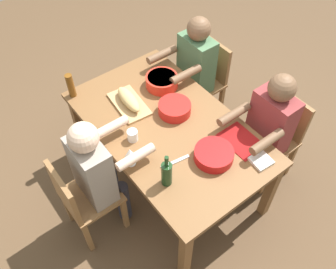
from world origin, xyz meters
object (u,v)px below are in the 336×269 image
Objects in this scene: chair_near_center at (81,198)px; serving_bowl_fruit at (214,154)px; serving_bowl_salad at (175,108)px; cutting_board at (129,104)px; diner_far_left at (193,67)px; wine_glass at (130,154)px; napkin_stack at (261,161)px; chair_far_left at (206,77)px; beer_bottle at (71,86)px; wine_bottle at (167,173)px; diner_near_center at (98,170)px; diner_far_right at (267,127)px; chair_far_right at (276,133)px; serving_bowl_greens at (162,81)px; bread_loaf at (129,99)px; dining_table at (168,132)px; cup_near_center at (133,135)px.

chair_near_center is 1.05m from serving_bowl_fruit.
cutting_board is (-0.29, -0.25, -0.04)m from serving_bowl_salad.
serving_bowl_fruit is at bearing -32.02° from diner_far_left.
wine_glass is 0.95m from napkin_stack.
chair_near_center is at bearing -74.38° from chair_far_left.
chair_near_center is 0.93m from beer_bottle.
serving_bowl_salad is at bearing 137.23° from wine_bottle.
cutting_board is at bearing 125.42° from diner_near_center.
diner_near_center is (-0.46, -1.29, 0.00)m from diner_far_right.
chair_far_right reaches higher than serving_bowl_greens.
diner_far_left is 1.00× the size of diner_far_right.
diner_near_center is 3.75× the size of bread_loaf.
dining_table is at bearing 17.38° from bread_loaf.
bread_loaf is (-0.29, -0.25, 0.01)m from serving_bowl_salad.
chair_far_left is at bearing 95.34° from cutting_board.
serving_bowl_fruit is 0.62m from cup_near_center.
cutting_board is at bearing 150.81° from cup_near_center.
cup_near_center is (0.41, -0.94, 0.09)m from diner_far_left.
cutting_board reaches higher than dining_table.
wine_bottle is (0.41, 0.50, 0.37)m from chair_near_center.
chair_near_center is 3.22× the size of serving_bowl_salad.
beer_bottle is 1.63m from napkin_stack.
serving_bowl_greens is 1.26× the size of beer_bottle.
chair_far_left is 2.93× the size of wine_bottle.
serving_bowl_greens is 0.36m from bread_loaf.
diner_far_left is at bearing -168.77° from chair_far_right.
napkin_stack is at bearing 22.49° from bread_loaf.
cutting_board is 1.82× the size of beer_bottle.
diner_far_left is 1.03m from cup_near_center.
diner_far_left is 1.37m from diner_near_center.
chair_near_center is (0.46, -1.65, 0.00)m from chair_far_left.
chair_far_right is at bearing 48.45° from cutting_board.
bread_loaf is 1.45× the size of beer_bottle.
serving_bowl_fruit is at bearing -6.35° from serving_bowl_salad.
cup_near_center is at bearing 142.91° from wine_glass.
chair_far_left is at bearing 118.64° from serving_bowl_salad.
wine_glass reaches higher than serving_bowl_greens.
cup_near_center is (0.32, -0.18, -0.02)m from bread_loaf.
serving_bowl_fruit is 0.60m from wine_glass.
serving_bowl_salad is 0.88m from beer_bottle.
wine_glass is (-0.33, -1.26, 0.37)m from chair_far_right.
wine_glass is 1.80× the size of cup_near_center.
wine_bottle reaches higher than serving_bowl_greens.
dining_table is 0.84m from chair_near_center.
chair_near_center is 0.28m from diner_near_center.
diner_far_left is 1.08m from serving_bowl_fruit.
diner_far_right is 1.13m from cutting_board.
chair_far_left reaches higher than serving_bowl_salad.
diner_far_right is at bearing 125.10° from napkin_stack.
wine_glass reaches higher than serving_bowl_fruit.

